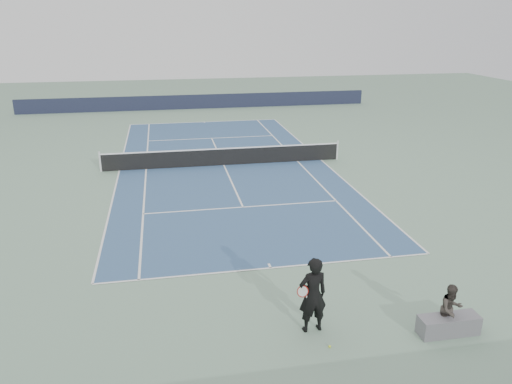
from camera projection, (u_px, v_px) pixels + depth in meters
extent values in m
plane|color=gray|center=(224.00, 165.00, 26.93)|extent=(80.00, 80.00, 0.00)
cube|color=#34537B|center=(224.00, 165.00, 26.93)|extent=(10.97, 23.77, 0.01)
cylinder|color=silver|center=(100.00, 162.00, 25.63)|extent=(0.10, 0.10, 1.07)
cylinder|color=silver|center=(337.00, 150.00, 27.87)|extent=(0.10, 0.10, 1.07)
cube|color=black|center=(224.00, 157.00, 26.78)|extent=(12.80, 0.03, 0.90)
cube|color=white|center=(223.00, 149.00, 26.62)|extent=(12.80, 0.04, 0.06)
cube|color=black|center=(198.00, 102.00, 43.30)|extent=(30.00, 0.25, 1.20)
imported|color=black|center=(313.00, 295.00, 12.47)|extent=(0.83, 0.63, 2.04)
torus|color=#98130C|center=(303.00, 291.00, 12.32)|extent=(0.34, 0.18, 0.36)
cylinder|color=white|center=(303.00, 291.00, 12.32)|extent=(0.29, 0.14, 0.32)
cylinder|color=white|center=(307.00, 299.00, 12.46)|extent=(0.08, 0.13, 0.27)
sphere|color=#CEE22E|center=(330.00, 346.00, 12.10)|extent=(0.07, 0.07, 0.07)
cube|color=slate|center=(448.00, 325.00, 12.58)|extent=(1.59, 0.65, 0.50)
imported|color=#38322D|center=(451.00, 309.00, 12.42)|extent=(0.69, 0.57, 1.32)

